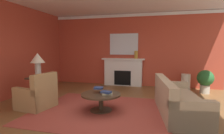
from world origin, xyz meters
TOP-DOWN VIEW (x-y plane):
  - ground_plane at (0.00, 0.00)m, footprint 8.70×8.70m
  - wall_fireplace at (0.00, 3.31)m, footprint 7.29×0.12m
  - wall_window at (-3.40, 0.30)m, footprint 0.12×7.10m
  - crown_moulding at (0.00, 3.23)m, footprint 7.29×0.08m
  - area_rug at (-0.20, -0.11)m, footprint 3.35×2.78m
  - fireplace at (-0.26, 3.10)m, footprint 1.80×0.35m
  - mantel_mirror at (-0.26, 3.22)m, footprint 1.21×0.04m
  - sofa at (1.65, 0.17)m, footprint 1.18×2.20m
  - armchair_near_window at (-1.91, -0.33)m, footprint 0.91×0.91m
  - coffee_table at (-0.20, -0.11)m, footprint 1.00×1.00m
  - side_table at (-2.41, 0.41)m, footprint 0.56×0.56m
  - table_lamp at (-2.41, 0.41)m, footprint 0.44×0.44m
  - vase_tall_corner at (2.21, 2.80)m, footprint 0.33×0.33m
  - vase_mantel_right at (0.29, 3.05)m, footprint 0.15×0.15m
  - book_red_cover at (-0.02, -0.16)m, footprint 0.29×0.24m
  - book_art_folio at (-0.04, -0.18)m, footprint 0.29×0.22m
  - book_small_novel at (-0.31, 0.02)m, footprint 0.25×0.22m
  - potted_plant at (2.81, 2.51)m, footprint 0.56×0.56m

SIDE VIEW (x-z plane):
  - ground_plane at x=0.00m, z-range 0.00..0.00m
  - area_rug at x=-0.20m, z-range 0.00..0.01m
  - sofa at x=1.65m, z-range -0.13..0.72m
  - armchair_near_window at x=-1.91m, z-range -0.17..0.78m
  - vase_tall_corner at x=2.21m, z-range 0.00..0.63m
  - coffee_table at x=-0.20m, z-range 0.11..0.56m
  - side_table at x=-2.41m, z-range 0.05..0.75m
  - book_red_cover at x=-0.02m, z-range 0.45..0.49m
  - potted_plant at x=2.81m, z-range 0.08..0.91m
  - book_art_folio at x=-0.04m, z-range 0.49..0.54m
  - fireplace at x=-0.26m, z-range -0.03..1.14m
  - book_small_novel at x=-0.31m, z-range 0.54..0.59m
  - table_lamp at x=-2.41m, z-range 0.85..1.60m
  - vase_mantel_right at x=0.29m, z-range 1.17..1.49m
  - wall_fireplace at x=0.00m, z-range 0.00..3.04m
  - wall_window at x=-3.40m, z-range 0.00..3.04m
  - mantel_mirror at x=-0.26m, z-range 1.32..2.21m
  - crown_moulding at x=0.00m, z-range 2.90..3.02m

